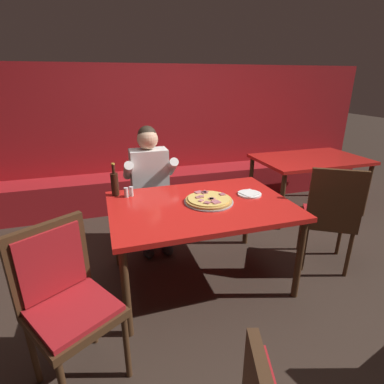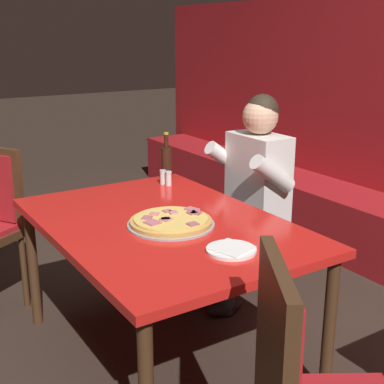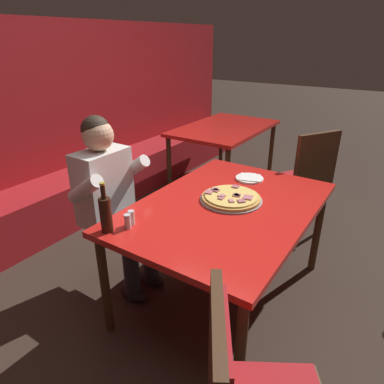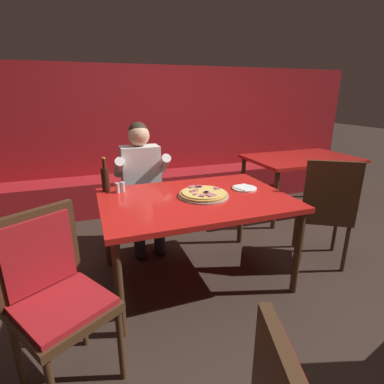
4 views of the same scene
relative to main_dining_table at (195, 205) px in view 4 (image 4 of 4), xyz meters
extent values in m
plane|color=#33261E|center=(0.00, 0.00, -0.68)|extent=(24.00, 24.00, 0.00)
cube|color=#A3191E|center=(0.00, 2.18, 0.27)|extent=(6.80, 0.16, 1.90)
cube|color=#A3191E|center=(0.00, 1.86, -0.45)|extent=(6.46, 0.48, 0.46)
cylinder|color=#422816|center=(-0.68, -0.45, -0.32)|extent=(0.06, 0.06, 0.70)
cylinder|color=#422816|center=(0.68, -0.45, -0.32)|extent=(0.06, 0.06, 0.70)
cylinder|color=#422816|center=(-0.68, 0.45, -0.32)|extent=(0.06, 0.06, 0.70)
cylinder|color=#422816|center=(0.68, 0.45, -0.32)|extent=(0.06, 0.06, 0.70)
cube|color=red|center=(0.00, 0.00, 0.05)|extent=(1.48, 1.03, 0.04)
cylinder|color=#9E9EA3|center=(0.07, 0.01, 0.07)|extent=(0.41, 0.41, 0.01)
cylinder|color=#C69347|center=(0.07, 0.01, 0.09)|extent=(0.39, 0.39, 0.02)
cylinder|color=#E5BC5B|center=(0.07, 0.01, 0.10)|extent=(0.35, 0.35, 0.01)
cube|color=#C6757A|center=(0.09, -0.03, 0.11)|extent=(0.06, 0.06, 0.01)
cube|color=#C6757A|center=(0.08, -0.03, 0.11)|extent=(0.05, 0.05, 0.01)
cube|color=#B76670|center=(0.03, 0.15, 0.11)|extent=(0.07, 0.06, 0.01)
cube|color=#C6757A|center=(-0.01, -0.04, 0.11)|extent=(0.05, 0.05, 0.01)
cube|color=#B76670|center=(-0.01, 0.04, 0.11)|extent=(0.04, 0.04, 0.01)
cube|color=#C6757A|center=(0.02, 0.05, 0.11)|extent=(0.05, 0.05, 0.01)
cube|color=#A85B66|center=(0.09, 0.14, 0.11)|extent=(0.07, 0.07, 0.01)
cube|color=#A85B66|center=(0.08, 0.12, 0.11)|extent=(0.05, 0.04, 0.01)
cube|color=#B76670|center=(0.09, -0.10, 0.11)|extent=(0.08, 0.07, 0.01)
cube|color=#A85B66|center=(0.02, -0.09, 0.11)|extent=(0.06, 0.06, 0.01)
cube|color=#A85B66|center=(0.21, 0.04, 0.11)|extent=(0.05, 0.05, 0.01)
cylinder|color=white|center=(0.48, 0.06, 0.07)|extent=(0.21, 0.21, 0.01)
cube|color=white|center=(0.48, 0.06, 0.08)|extent=(0.19, 0.19, 0.01)
cylinder|color=black|center=(-0.66, 0.40, 0.17)|extent=(0.07, 0.07, 0.20)
cylinder|color=black|center=(-0.66, 0.40, 0.31)|extent=(0.03, 0.03, 0.08)
cylinder|color=#B29933|center=(-0.66, 0.40, 0.35)|extent=(0.03, 0.03, 0.01)
cylinder|color=silver|center=(-0.53, 0.34, 0.10)|extent=(0.04, 0.04, 0.07)
cylinder|color=silver|center=(-0.53, 0.34, 0.09)|extent=(0.03, 0.03, 0.04)
cylinder|color=silver|center=(-0.53, 0.34, 0.15)|extent=(0.04, 0.04, 0.01)
cylinder|color=silver|center=(-0.57, 0.33, 0.10)|extent=(0.04, 0.04, 0.07)
cylinder|color=#28231E|center=(-0.57, 0.33, 0.09)|extent=(0.03, 0.03, 0.04)
cylinder|color=silver|center=(-0.57, 0.33, 0.15)|extent=(0.04, 0.04, 0.01)
ellipsoid|color=black|center=(-0.38, 0.52, -0.63)|extent=(0.11, 0.24, 0.09)
ellipsoid|color=black|center=(-0.18, 0.52, -0.63)|extent=(0.11, 0.24, 0.09)
cylinder|color=#282833|center=(-0.38, 0.52, -0.45)|extent=(0.11, 0.11, 0.43)
cylinder|color=#282833|center=(-0.18, 0.52, -0.45)|extent=(0.11, 0.11, 0.43)
cube|color=#282833|center=(-0.28, 0.62, -0.17)|extent=(0.34, 0.40, 0.12)
cube|color=silver|center=(-0.28, 0.82, 0.10)|extent=(0.38, 0.22, 0.52)
cylinder|color=silver|center=(-0.50, 0.74, 0.18)|extent=(0.09, 0.30, 0.25)
cylinder|color=silver|center=(-0.06, 0.74, 0.18)|extent=(0.09, 0.30, 0.25)
sphere|color=#D6A884|center=(-0.28, 0.82, 0.47)|extent=(0.21, 0.21, 0.21)
sphere|color=#2D2319|center=(-0.28, 0.84, 0.50)|extent=(0.19, 0.19, 0.19)
cylinder|color=#422816|center=(-0.72, -0.77, -0.45)|extent=(0.04, 0.04, 0.46)
cylinder|color=#422816|center=(-1.24, -0.65, -0.45)|extent=(0.04, 0.04, 0.46)
cylinder|color=#422816|center=(-0.92, -0.45, -0.45)|extent=(0.04, 0.04, 0.46)
cube|color=#422816|center=(-0.98, -0.71, -0.19)|extent=(0.60, 0.60, 0.05)
cube|color=#A3191E|center=(-0.98, -0.71, -0.15)|extent=(0.56, 0.56, 0.03)
cube|color=#422816|center=(-1.08, -0.54, 0.07)|extent=(0.40, 0.26, 0.47)
cube|color=#A3191E|center=(-1.07, -0.56, 0.07)|extent=(0.32, 0.21, 0.40)
cylinder|color=#422816|center=(1.49, -0.03, -0.45)|extent=(0.04, 0.04, 0.44)
cylinder|color=#422816|center=(1.17, 0.16, -0.45)|extent=(0.04, 0.04, 0.44)
cylinder|color=#422816|center=(1.29, -0.36, -0.45)|extent=(0.04, 0.04, 0.44)
cylinder|color=#422816|center=(0.97, -0.16, -0.45)|extent=(0.04, 0.04, 0.44)
cube|color=#422816|center=(1.23, -0.10, -0.21)|extent=(0.60, 0.60, 0.05)
cube|color=#A3191E|center=(1.23, -0.10, -0.17)|extent=(0.56, 0.56, 0.03)
cube|color=#422816|center=(1.13, -0.27, 0.08)|extent=(0.40, 0.26, 0.52)
cube|color=#A3191E|center=(1.14, -0.25, 0.08)|extent=(0.32, 0.21, 0.43)
cylinder|color=#422816|center=(1.23, 0.63, -0.32)|extent=(0.06, 0.06, 0.70)
cylinder|color=#422816|center=(2.49, 0.63, -0.32)|extent=(0.06, 0.06, 0.70)
cylinder|color=#422816|center=(1.23, 1.40, -0.32)|extent=(0.06, 0.06, 0.70)
cylinder|color=#422816|center=(2.49, 1.40, -0.32)|extent=(0.06, 0.06, 0.70)
cube|color=red|center=(1.86, 1.02, 0.05)|extent=(1.38, 0.89, 0.04)
camera|label=1|loc=(-0.75, -2.15, 1.03)|focal=28.00mm
camera|label=2|loc=(2.12, -1.18, 0.94)|focal=50.00mm
camera|label=3|loc=(-1.77, -0.90, 1.06)|focal=32.00mm
camera|label=4|loc=(-0.79, -2.12, 0.86)|focal=28.00mm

